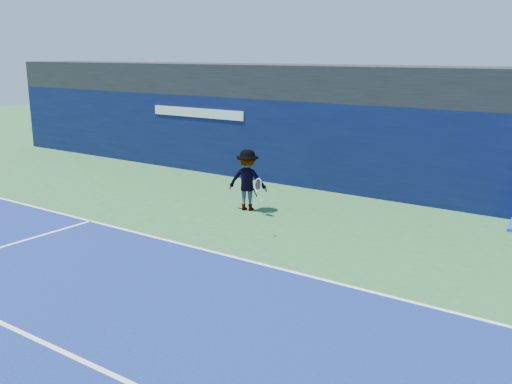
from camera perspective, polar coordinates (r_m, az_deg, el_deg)
ground at (r=11.35m, az=-11.94°, el=-10.66°), size 80.00×80.00×0.00m
baseline at (r=13.40m, az=-2.52°, el=-6.45°), size 24.00×0.10×0.01m
service_line at (r=10.25m, az=-20.34°, el=-14.02°), size 24.00×0.10×0.01m
stadium_band at (r=20.01m, az=12.61°, el=10.49°), size 36.00×3.00×1.20m
back_wall_assembly at (r=19.32m, az=11.12°, el=4.18°), size 36.00×1.03×3.00m
tennis_player at (r=17.08m, az=-0.84°, el=1.20°), size 1.43×1.03×1.84m
tennis_ball at (r=14.63m, az=0.65°, el=-0.90°), size 0.07×0.07×0.07m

